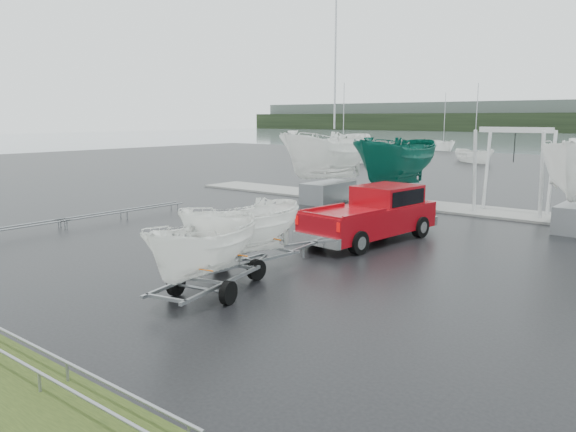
{
  "coord_description": "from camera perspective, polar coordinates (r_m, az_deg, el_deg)",
  "views": [
    {
      "loc": [
        12.78,
        -13.97,
        4.56
      ],
      "look_at": [
        0.77,
        0.9,
        1.2
      ],
      "focal_mm": 35.0,
      "sensor_mm": 36.0,
      "label": 1
    }
  ],
  "objects": [
    {
      "name": "dock",
      "position": [
        30.18,
        13.43,
        1.1
      ],
      "size": [
        30.0,
        3.0,
        0.12
      ],
      "primitive_type": "cube",
      "color": "gray",
      "rests_on": "ground"
    },
    {
      "name": "keelboat_1",
      "position": [
        28.5,
        11.12,
        8.66
      ],
      "size": [
        2.52,
        3.2,
        7.79
      ],
      "color": "gray",
      "rests_on": "ground"
    },
    {
      "name": "mast_rack_2",
      "position": [
        10.72,
        -22.77,
        -13.99
      ],
      "size": [
        7.0,
        0.56,
        0.06
      ],
      "color": "gray",
      "rests_on": "ground"
    },
    {
      "name": "moored_boat_1",
      "position": [
        61.3,
        18.37,
        5.21
      ],
      "size": [
        3.27,
        3.26,
        11.05
      ],
      "rotation": [
        0.0,
        0.0,
        0.9
      ],
      "color": "white",
      "rests_on": "ground"
    },
    {
      "name": "trailer_parked",
      "position": [
        14.12,
        -8.57,
        1.77
      ],
      "size": [
        1.94,
        3.77,
        4.73
      ],
      "rotation": [
        0.0,
        0.0,
        0.22
      ],
      "color": "gray",
      "rests_on": "ground"
    },
    {
      "name": "mast_rack_0",
      "position": [
        26.76,
        -16.35,
        0.51
      ],
      "size": [
        0.56,
        6.5,
        0.06
      ],
      "rotation": [
        0.0,
        0.0,
        1.57
      ],
      "color": "gray",
      "rests_on": "ground"
    },
    {
      "name": "keelboat_0",
      "position": [
        30.41,
        4.21,
        9.66
      ],
      "size": [
        2.77,
        3.2,
        10.95
      ],
      "color": "gray",
      "rests_on": "ground"
    },
    {
      "name": "ground_plane",
      "position": [
        19.48,
        -3.43,
        -3.59
      ],
      "size": [
        120.0,
        120.0,
        0.0
      ],
      "primitive_type": "plane",
      "color": "black",
      "rests_on": "ground"
    },
    {
      "name": "trailer_hitched",
      "position": [
        16.28,
        -4.68,
        3.18
      ],
      "size": [
        1.84,
        3.7,
        4.87
      ],
      "rotation": [
        0.0,
        0.0,
        -0.1
      ],
      "color": "gray",
      "rests_on": "ground"
    },
    {
      "name": "pickup_truck",
      "position": [
        21.29,
        8.87,
        0.35
      ],
      "size": [
        2.71,
        6.22,
        2.01
      ],
      "rotation": [
        0.0,
        0.0,
        -0.1
      ],
      "color": "maroon",
      "rests_on": "ground"
    },
    {
      "name": "moored_boat_0",
      "position": [
        57.87,
        5.59,
        5.41
      ],
      "size": [
        3.68,
        3.65,
        11.54
      ],
      "rotation": [
        0.0,
        0.0,
        2.07
      ],
      "color": "white",
      "rests_on": "ground"
    },
    {
      "name": "moored_boat_4",
      "position": [
        82.77,
        15.48,
        6.46
      ],
      "size": [
        3.31,
        3.31,
        11.07
      ],
      "rotation": [
        0.0,
        0.0,
        0.76
      ],
      "color": "white",
      "rests_on": "ground"
    },
    {
      "name": "boat_hoist",
      "position": [
        28.27,
        21.94,
        5.42
      ],
      "size": [
        3.3,
        2.18,
        4.12
      ],
      "color": "silver",
      "rests_on": "ground"
    }
  ]
}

